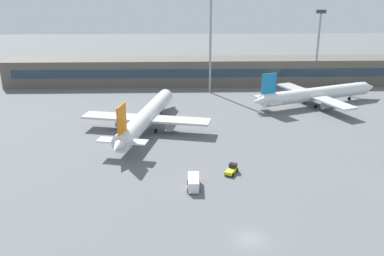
# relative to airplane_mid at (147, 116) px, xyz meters

# --- Properties ---
(ground_plane) EXTENTS (400.00, 400.00, 0.00)m
(ground_plane) POSITION_rel_airplane_mid_xyz_m (18.09, -8.14, -3.47)
(ground_plane) COLOR slate
(terminal_building) EXTENTS (141.19, 12.13, 9.00)m
(terminal_building) POSITION_rel_airplane_mid_xyz_m (18.09, 48.27, 1.03)
(terminal_building) COLOR #5B564C
(terminal_building) RESTS_ON ground_plane
(airplane_mid) EXTENTS (32.30, 45.66, 11.40)m
(airplane_mid) POSITION_rel_airplane_mid_xyz_m (0.00, 0.00, 0.00)
(airplane_mid) COLOR silver
(airplane_mid) RESTS_ON ground_plane
(airplane_far) EXTENTS (42.60, 30.57, 11.03)m
(airplane_far) POSITION_rel_airplane_mid_xyz_m (49.05, 19.85, -0.11)
(airplane_far) COLOR white
(airplane_far) RESTS_ON ground_plane
(baggage_tug_yellow) EXTENTS (3.04, 3.89, 1.75)m
(baggage_tug_yellow) POSITION_rel_airplane_mid_xyz_m (18.10, -26.11, -2.68)
(baggage_tug_yellow) COLOR yellow
(baggage_tug_yellow) RESTS_ON ground_plane
(service_van_white) EXTENTS (2.42, 5.25, 2.08)m
(service_van_white) POSITION_rel_airplane_mid_xyz_m (10.45, -32.06, -2.36)
(service_van_white) COLOR white
(service_van_white) RESTS_ON ground_plane
(floodlight_tower_west) EXTENTS (3.20, 0.80, 25.96)m
(floodlight_tower_west) POSITION_rel_airplane_mid_xyz_m (55.40, 42.90, 11.53)
(floodlight_tower_west) COLOR gray
(floodlight_tower_west) RESTS_ON ground_plane
(floodlight_tower_east) EXTENTS (3.20, 0.80, 30.99)m
(floodlight_tower_east) POSITION_rel_airplane_mid_xyz_m (18.18, 35.46, 14.11)
(floodlight_tower_east) COLOR gray
(floodlight_tower_east) RESTS_ON ground_plane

